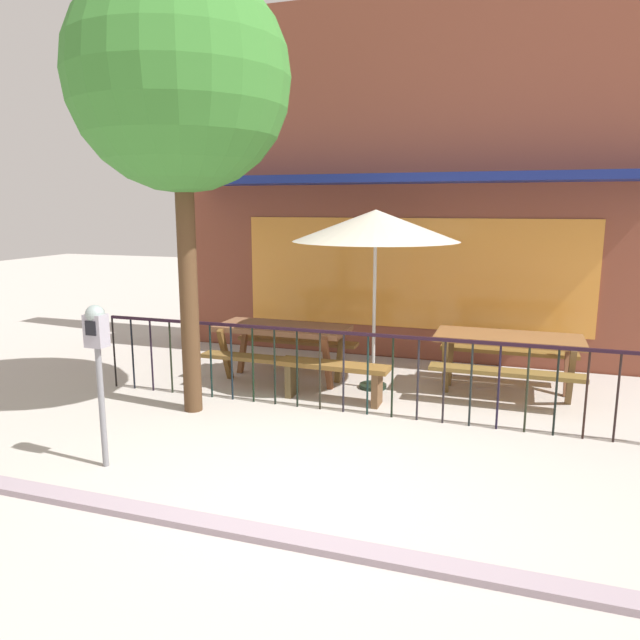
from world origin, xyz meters
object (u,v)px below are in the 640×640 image
(picnic_table_left, at_px, (283,337))
(patio_bench, at_px, (333,373))
(picnic_table_right, at_px, (508,348))
(patio_umbrella, at_px, (376,226))
(parking_meter_near, at_px, (97,343))
(street_tree, at_px, (180,81))

(picnic_table_left, xyz_separation_m, patio_bench, (0.91, -0.60, -0.26))
(picnic_table_left, xyz_separation_m, picnic_table_right, (2.94, 0.33, 0.00))
(picnic_table_left, distance_m, picnic_table_right, 2.96)
(picnic_table_left, relative_size, patio_umbrella, 0.78)
(parking_meter_near, bearing_deg, patio_umbrella, 60.10)
(picnic_table_right, distance_m, street_tree, 5.00)
(patio_umbrella, distance_m, patio_bench, 1.93)
(picnic_table_left, bearing_deg, patio_bench, -33.45)
(picnic_table_right, height_order, patio_bench, picnic_table_right)
(patio_umbrella, distance_m, street_tree, 2.84)
(picnic_table_right, bearing_deg, picnic_table_left, -173.53)
(patio_bench, bearing_deg, patio_umbrella, 61.96)
(patio_umbrella, bearing_deg, picnic_table_right, 9.37)
(picnic_table_left, height_order, street_tree, street_tree)
(patio_umbrella, bearing_deg, patio_bench, -118.04)
(picnic_table_right, height_order, street_tree, street_tree)
(parking_meter_near, bearing_deg, street_tree, 90.60)
(picnic_table_right, bearing_deg, parking_meter_near, -135.57)
(picnic_table_left, distance_m, parking_meter_near, 3.18)
(picnic_table_right, relative_size, patio_bench, 1.28)
(patio_umbrella, height_order, patio_bench, patio_umbrella)
(picnic_table_right, height_order, patio_umbrella, patio_umbrella)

